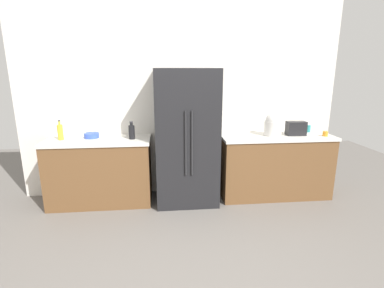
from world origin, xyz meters
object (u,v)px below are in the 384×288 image
(refrigerator, at_px, (187,138))
(rice_cooker, at_px, (273,125))
(bottle_a, at_px, (132,132))
(bowl_a, at_px, (92,135))
(toaster, at_px, (296,128))
(cup_a, at_px, (308,129))
(bottle_b, at_px, (60,132))
(cup_b, at_px, (325,134))

(refrigerator, height_order, rice_cooker, refrigerator)
(bottle_a, xyz_separation_m, bowl_a, (-0.56, 0.13, -0.07))
(toaster, distance_m, cup_a, 0.36)
(bottle_b, distance_m, bowl_a, 0.40)
(rice_cooker, bearing_deg, bottle_b, 179.19)
(bottle_b, bearing_deg, refrigerator, -2.35)
(toaster, relative_size, cup_b, 3.73)
(rice_cooker, relative_size, cup_a, 3.12)
(bottle_a, xyz_separation_m, bottle_b, (-0.95, 0.05, 0.01))
(bottle_b, bearing_deg, cup_b, -2.31)
(bottle_a, height_order, cup_b, bottle_a)
(rice_cooker, relative_size, cup_b, 4.45)
(bottle_b, bearing_deg, cup_a, 2.56)
(refrigerator, xyz_separation_m, bowl_a, (-1.30, 0.14, 0.03))
(bowl_a, bearing_deg, cup_a, 1.51)
(cup_a, distance_m, cup_b, 0.32)
(cup_b, height_order, bowl_a, cup_b)
(cup_a, relative_size, bowl_a, 0.52)
(cup_b, relative_size, bowl_a, 0.36)
(refrigerator, distance_m, rice_cooker, 1.24)
(bottle_a, relative_size, bowl_a, 1.21)
(rice_cooker, distance_m, bowl_a, 2.55)
(refrigerator, height_order, bowl_a, refrigerator)
(cup_a, height_order, bowl_a, cup_a)
(bottle_b, xyz_separation_m, bowl_a, (0.38, 0.08, -0.07))
(toaster, xyz_separation_m, rice_cooker, (-0.34, 0.00, 0.06))
(toaster, bearing_deg, rice_cooker, 179.59)
(toaster, bearing_deg, bottle_a, -179.86)
(bottle_a, height_order, bowl_a, bottle_a)
(cup_b, xyz_separation_m, bowl_a, (-3.27, 0.22, -0.00))
(rice_cooker, height_order, bottle_a, rice_cooker)
(rice_cooker, height_order, cup_b, rice_cooker)
(refrigerator, bearing_deg, bottle_b, 177.65)
(cup_b, bearing_deg, bottle_b, 177.69)
(refrigerator, xyz_separation_m, rice_cooker, (1.24, 0.03, 0.15))
(toaster, height_order, cup_b, toaster)
(bottle_b, bearing_deg, bowl_a, 11.16)
(toaster, relative_size, bottle_a, 1.12)
(rice_cooker, bearing_deg, refrigerator, -178.71)
(toaster, distance_m, bowl_a, 2.89)
(refrigerator, relative_size, cup_a, 17.91)
(cup_a, bearing_deg, toaster, -145.15)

